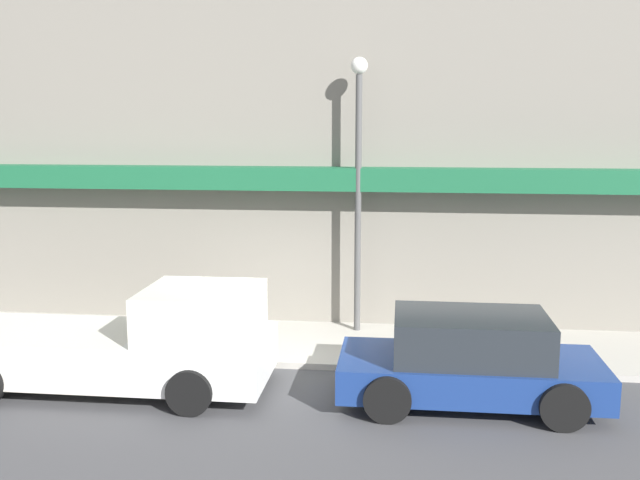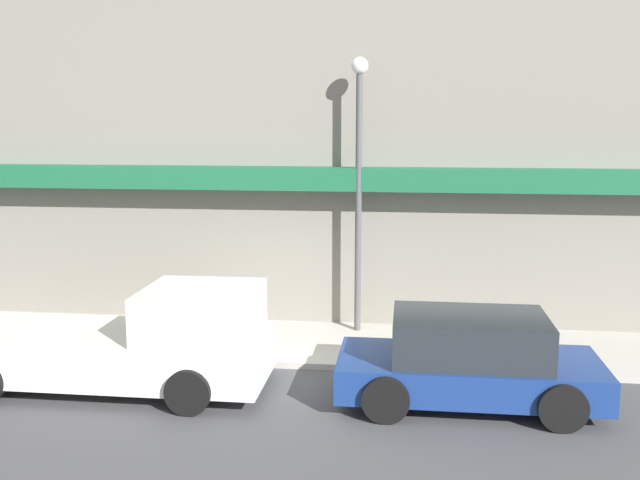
% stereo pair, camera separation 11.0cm
% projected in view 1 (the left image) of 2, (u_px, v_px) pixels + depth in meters
% --- Properties ---
extents(ground_plane, '(80.00, 80.00, 0.00)m').
position_uv_depth(ground_plane, '(272.00, 368.00, 13.67)').
color(ground_plane, '#424244').
extents(sidewalk, '(36.00, 2.88, 0.12)m').
position_uv_depth(sidewalk, '(284.00, 342.00, 15.07)').
color(sidewalk, '#ADA89E').
rests_on(sidewalk, ground).
extents(building, '(19.80, 3.80, 10.24)m').
position_uv_depth(building, '(302.00, 109.00, 17.12)').
color(building, gray).
rests_on(building, ground).
extents(pickup_truck, '(5.72, 2.26, 1.85)m').
position_uv_depth(pickup_truck, '(131.00, 344.00, 12.52)').
color(pickup_truck, white).
rests_on(pickup_truck, ground).
extents(parked_car, '(4.34, 2.10, 1.53)m').
position_uv_depth(parked_car, '(470.00, 360.00, 11.88)').
color(parked_car, navy).
rests_on(parked_car, ground).
extents(fire_hydrant, '(0.17, 0.17, 0.64)m').
position_uv_depth(fire_hydrant, '(423.00, 343.00, 13.76)').
color(fire_hydrant, yellow).
rests_on(fire_hydrant, sidewalk).
extents(street_lamp, '(0.36, 0.36, 5.88)m').
position_uv_depth(street_lamp, '(358.00, 165.00, 15.17)').
color(street_lamp, '#4C4C4C').
rests_on(street_lamp, sidewalk).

